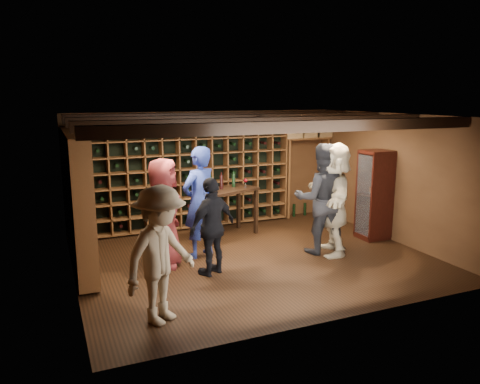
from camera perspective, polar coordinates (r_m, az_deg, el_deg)
name	(u,v)px	position (r m, az deg, el deg)	size (l,w,h in m)	color
ground	(254,259)	(8.36, 1.75, -8.13)	(6.00, 6.00, 0.00)	black
room_shell	(254,121)	(7.92, 1.71, 8.70)	(6.00, 6.00, 6.00)	brown
wine_rack_back	(187,176)	(10.01, -6.52, 1.94)	(4.65, 0.30, 2.20)	brown
wine_rack_left	(78,200)	(8.16, -19.15, -0.87)	(0.30, 2.65, 2.20)	brown
crate_shelf	(307,150)	(11.11, 8.16, 5.05)	(1.20, 0.32, 2.07)	brown
display_cabinet	(374,197)	(9.69, 16.04, -0.54)	(0.55, 0.50, 1.75)	black
man_blue_shirt	(199,202)	(8.25, -4.97, -1.26)	(0.72, 0.47, 1.98)	navy
man_grey_suit	(321,199)	(8.56, 9.86, -0.84)	(0.97, 0.76, 2.00)	black
guest_red_floral	(164,213)	(7.87, -9.31, -2.55)	(0.90, 0.58, 1.84)	maroon
guest_woman_black	(212,226)	(7.46, -3.39, -4.21)	(0.93, 0.39, 1.58)	black
guest_khaki	(160,255)	(5.95, -9.67, -7.60)	(1.14, 0.66, 1.77)	gray
guest_beige	(333,199)	(8.57, 11.29, -0.81)	(1.88, 0.60, 2.02)	tan
tasting_table	(225,195)	(9.43, -1.82, -0.40)	(1.45, 1.04, 1.26)	black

